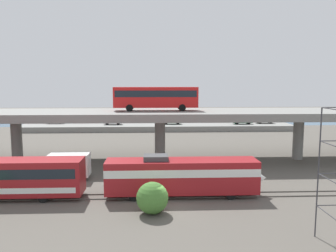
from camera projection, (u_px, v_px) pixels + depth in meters
The scene contains 17 objects.
ground_plane at pixel (165, 211), 30.20m from camera, with size 260.00×260.00×0.00m, color #565149.
rail_strip_near at pixel (164, 198), 33.46m from camera, with size 110.00×0.12×0.12m, color #59544C.
rail_strip_far at pixel (163, 193), 34.86m from camera, with size 110.00×0.12×0.12m, color #59544C.
train_locomotive at pixel (189, 175), 34.01m from camera, with size 16.00×3.04×4.18m.
highway_overpass at pixel (160, 116), 49.22m from camera, with size 96.00×11.48×7.23m.
transit_bus_on_overpass at pixel (156, 96), 49.25m from camera, with size 12.00×2.68×3.40m.
service_truck_west at pixel (62, 166), 40.00m from camera, with size 6.80×2.46×3.04m.
pier_parking_lot at pixel (157, 126), 84.64m from camera, with size 64.96×12.57×1.28m, color gray.
parked_car_0 at pixel (113, 121), 82.34m from camera, with size 4.32×1.98×1.50m.
parked_car_1 at pixel (242, 121), 83.37m from camera, with size 4.67×1.87×1.50m.
parked_car_2 at pixel (264, 120), 84.93m from camera, with size 4.44×1.92×1.50m.
parked_car_3 at pixel (142, 119), 87.16m from camera, with size 4.11×1.98×1.50m.
parked_car_4 at pixel (56, 120), 84.48m from camera, with size 4.28×1.98×1.50m.
parked_car_5 at pixel (172, 121), 83.19m from camera, with size 4.57×1.94×1.50m.
parked_car_6 at pixel (220, 119), 87.84m from camera, with size 4.19×1.94×1.50m.
harbor_water at pixel (156, 119), 107.52m from camera, with size 140.00×36.00×0.01m, color #385B7A.
shrub_right at pixel (152, 198), 29.49m from camera, with size 2.78×2.78×2.78m, color #457731.
Camera 1 is at (-1.03, -29.01, 11.22)m, focal length 36.68 mm.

